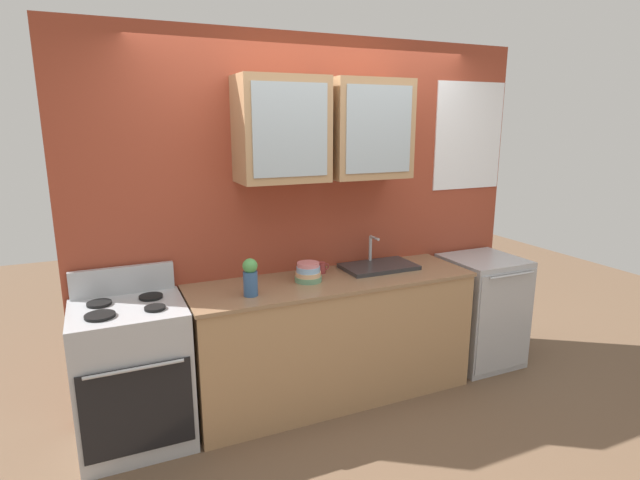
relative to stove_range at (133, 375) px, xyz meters
name	(u,v)px	position (x,y,z in m)	size (l,w,h in m)	color
ground_plane	(332,394)	(1.37, 0.00, -0.46)	(10.00, 10.00, 0.00)	brown
back_wall_unit	(317,196)	(1.38, 0.30, 0.99)	(3.46, 0.45, 2.58)	#993D28
counter	(333,338)	(1.37, 0.00, -0.01)	(2.05, 0.62, 0.90)	#A87F56
stove_range	(133,375)	(0.00, 0.00, 0.00)	(0.67, 0.62, 1.08)	#ADAFB5
sink_faucet	(379,266)	(1.80, 0.09, 0.46)	(0.55, 0.33, 0.23)	#2D2D30
bowl_stack	(308,272)	(1.19, 0.02, 0.51)	(0.19, 0.19, 0.13)	#669972
vase	(250,277)	(0.74, -0.10, 0.57)	(0.10, 0.10, 0.24)	#33598C
cup_near_sink	(321,268)	(1.35, 0.16, 0.48)	(0.10, 0.06, 0.08)	#993838
dishwasher	(481,310)	(2.74, 0.00, -0.01)	(0.57, 0.60, 0.90)	#ADAFB5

